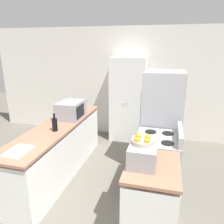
% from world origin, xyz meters
% --- Properties ---
extents(wall_back, '(7.00, 0.06, 2.60)m').
position_xyz_m(wall_back, '(0.00, 3.45, 1.30)').
color(wall_back, silver).
rests_on(wall_back, ground_plane).
extents(counter_left, '(0.60, 2.59, 0.90)m').
position_xyz_m(counter_left, '(-0.83, 1.39, 0.44)').
color(counter_left, silver).
rests_on(counter_left, ground_plane).
extents(counter_right, '(0.60, 0.81, 0.90)m').
position_xyz_m(counter_right, '(0.83, 0.51, 0.44)').
color(counter_right, silver).
rests_on(counter_right, ground_plane).
extents(pantry_cabinet, '(0.80, 0.49, 1.93)m').
position_xyz_m(pantry_cabinet, '(0.05, 3.16, 0.97)').
color(pantry_cabinet, white).
rests_on(pantry_cabinet, ground_plane).
extents(stove, '(0.66, 0.73, 1.06)m').
position_xyz_m(stove, '(0.85, 1.30, 0.46)').
color(stove, '#9E9EA3').
rests_on(stove, ground_plane).
extents(refrigerator, '(0.70, 0.71, 1.77)m').
position_xyz_m(refrigerator, '(0.86, 2.06, 0.89)').
color(refrigerator, '#A3A3A8').
rests_on(refrigerator, ground_plane).
extents(microwave, '(0.41, 0.54, 0.31)m').
position_xyz_m(microwave, '(-0.76, 1.81, 1.06)').
color(microwave, '#939399').
rests_on(microwave, counter_left).
extents(wine_bottle, '(0.08, 0.08, 0.28)m').
position_xyz_m(wine_bottle, '(-0.73, 1.15, 1.01)').
color(wine_bottle, black).
rests_on(wine_bottle, counter_left).
extents(toaster_oven, '(0.32, 0.45, 0.23)m').
position_xyz_m(toaster_oven, '(0.71, 0.53, 1.02)').
color(toaster_oven, '#939399').
rests_on(toaster_oven, counter_right).
extents(fruit_bowl, '(0.24, 0.24, 0.10)m').
position_xyz_m(fruit_bowl, '(0.70, 0.54, 1.17)').
color(fruit_bowl, '#B2A893').
rests_on(fruit_bowl, toaster_oven).
extents(cutting_board, '(0.24, 0.35, 0.02)m').
position_xyz_m(cutting_board, '(-0.83, 0.40, 0.91)').
color(cutting_board, silver).
rests_on(cutting_board, counter_left).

